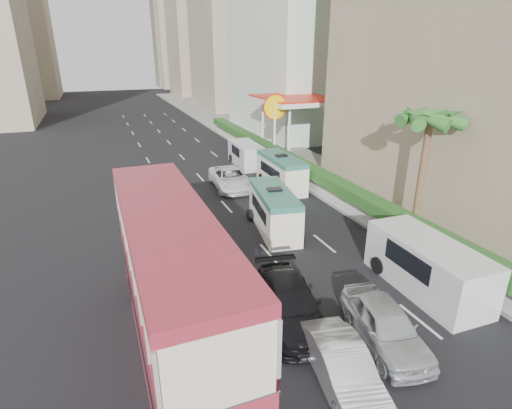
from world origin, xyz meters
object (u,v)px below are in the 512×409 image
minibus_near (274,210)px  panel_van_near (427,266)px  car_silver_lane_b (382,342)px  car_black (290,319)px  palm_tree (421,177)px  double_decker_bus (173,284)px  van_asset (231,188)px  minibus_far (281,172)px  shell_station (294,126)px  panel_van_far (246,154)px  car_silver_lane_a (341,385)px

minibus_near → panel_van_near: bearing=-56.7°
car_silver_lane_b → minibus_near: size_ratio=0.83×
car_black → palm_tree: 10.91m
car_silver_lane_b → car_black: bearing=146.5°
double_decker_bus → panel_van_near: double_decker_bus is taller
car_black → van_asset: van_asset is taller
car_silver_lane_b → palm_tree: (7.07, 6.43, 3.38)m
minibus_near → minibus_far: size_ratio=0.99×
double_decker_bus → car_silver_lane_b: size_ratio=2.48×
car_silver_lane_b → shell_station: shell_station is taller
panel_van_far → minibus_far: bearing=-85.9°
van_asset → minibus_near: 8.04m
van_asset → minibus_near: (-0.05, -7.95, 1.18)m
van_asset → panel_van_near: size_ratio=0.96×
minibus_near → panel_van_far: bearing=85.6°
car_silver_lane_b → palm_tree: palm_tree is taller
minibus_near → palm_tree: (6.76, -3.62, 2.20)m
minibus_far → panel_van_far: 6.77m
double_decker_bus → van_asset: (7.09, 15.57, -2.53)m
palm_tree → van_asset: bearing=120.1°
palm_tree → panel_van_near: bearing=-127.2°
car_black → panel_van_near: panel_van_near is taller
car_black → minibus_far: minibus_far is taller
palm_tree → car_silver_lane_a: bearing=-141.5°
car_silver_lane_a → van_asset: 19.33m
panel_van_near → palm_tree: size_ratio=0.87×
double_decker_bus → shell_station: size_ratio=1.38×
palm_tree → car_black: bearing=-156.9°
car_black → panel_van_far: size_ratio=1.03×
car_silver_lane_a → van_asset: size_ratio=0.78×
minibus_far → panel_van_far: minibus_far is taller
panel_van_far → palm_tree: palm_tree is taller
minibus_far → minibus_near: bearing=-117.0°
van_asset → shell_station: bearing=43.6°
panel_van_far → car_silver_lane_b: bearing=-96.5°
van_asset → panel_van_near: (3.45, -15.88, 1.11)m
car_silver_lane_b → car_black: (-2.47, 2.36, 0.00)m
double_decker_bus → car_silver_lane_a: 6.13m
minibus_near → panel_van_near: minibus_near is taller
car_black → panel_van_near: size_ratio=0.91×
car_silver_lane_a → shell_station: size_ratio=0.52×
car_silver_lane_b → van_asset: 18.01m
panel_van_far → car_silver_lane_a: bearing=-101.5°
minibus_far → palm_tree: size_ratio=0.84×
van_asset → palm_tree: palm_tree is taller
car_silver_lane_a → panel_van_near: panel_van_near is taller
car_black → van_asset: size_ratio=0.94×
panel_van_near → panel_van_far: panel_van_near is taller
minibus_far → car_black: bearing=-112.7°
car_silver_lane_a → minibus_near: (2.73, 11.18, 1.18)m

